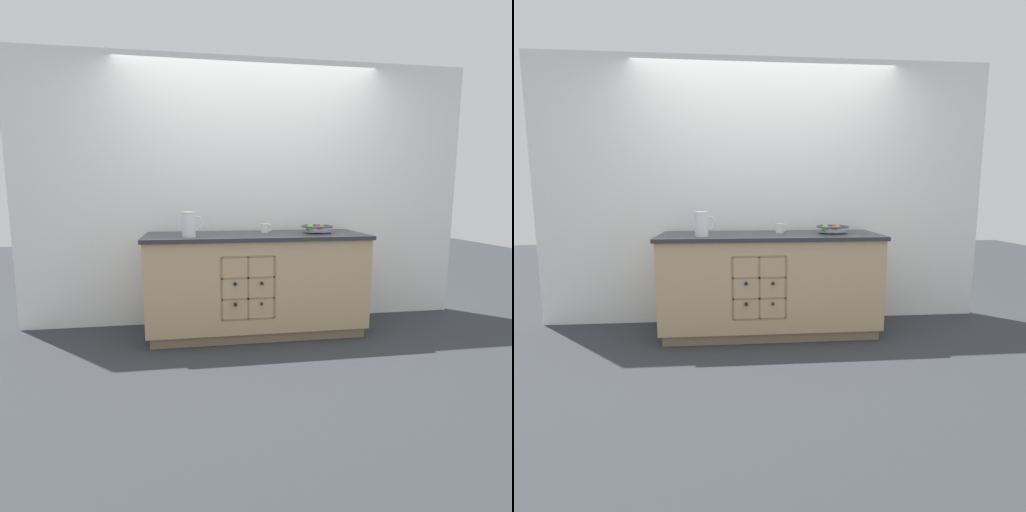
# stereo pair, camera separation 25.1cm
# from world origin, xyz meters

# --- Properties ---
(ground_plane) EXTENTS (14.00, 14.00, 0.00)m
(ground_plane) POSITION_xyz_m (0.00, 0.00, 0.00)
(ground_plane) COLOR #2D3035
(back_wall) EXTENTS (4.40, 0.06, 2.55)m
(back_wall) POSITION_xyz_m (0.00, 0.40, 1.27)
(back_wall) COLOR white
(back_wall) RESTS_ON ground_plane
(kitchen_island) EXTENTS (1.98, 0.71, 0.92)m
(kitchen_island) POSITION_xyz_m (-0.00, -0.00, 0.47)
(kitchen_island) COLOR #8B7354
(kitchen_island) RESTS_ON ground_plane
(fruit_bowl) EXTENTS (0.30, 0.30, 0.08)m
(fruit_bowl) POSITION_xyz_m (0.58, 0.03, 0.96)
(fruit_bowl) COLOR #4C5666
(fruit_bowl) RESTS_ON kitchen_island
(white_pitcher) EXTENTS (0.18, 0.12, 0.21)m
(white_pitcher) POSITION_xyz_m (-0.59, -0.18, 1.03)
(white_pitcher) COLOR white
(white_pitcher) RESTS_ON kitchen_island
(ceramic_mug) EXTENTS (0.11, 0.08, 0.08)m
(ceramic_mug) POSITION_xyz_m (0.10, 0.11, 0.96)
(ceramic_mug) COLOR white
(ceramic_mug) RESTS_ON kitchen_island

